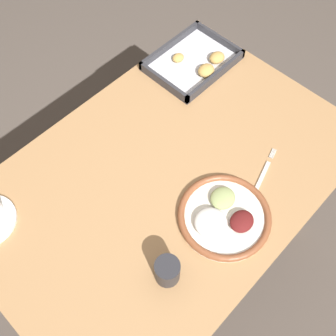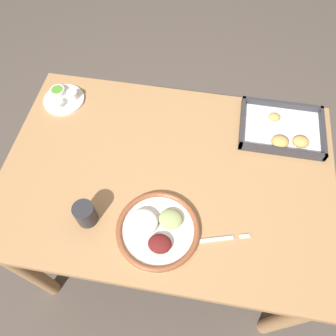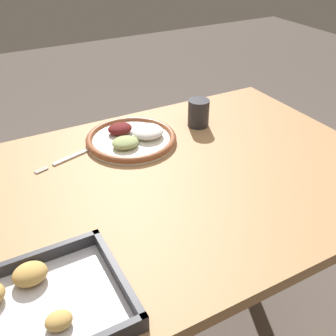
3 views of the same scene
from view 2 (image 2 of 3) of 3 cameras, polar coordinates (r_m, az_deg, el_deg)
The scene contains 7 objects.
ground_plane at distance 1.83m, azimuth -0.07°, elevation -12.55°, with size 8.00×8.00×0.00m, color #564C44.
dining_table at distance 1.24m, azimuth -0.10°, elevation -3.52°, with size 1.15×0.78×0.76m.
dinner_plate at distance 1.03m, azimuth -1.87°, elevation -10.61°, with size 0.26×0.26×0.04m.
fork at distance 1.04m, azimuth 7.50°, elevation -12.34°, with size 0.22×0.08×0.00m.
saucer_plate at distance 1.38m, azimuth -17.77°, elevation 11.56°, with size 0.16×0.16×0.04m.
baking_tray at distance 1.29m, azimuth 19.31°, elevation 6.21°, with size 0.31×0.23×0.04m.
drinking_cup at distance 1.05m, azimuth -14.20°, elevation -7.75°, with size 0.07×0.07×0.08m.
Camera 2 is at (0.10, -0.55, 1.74)m, focal length 35.00 mm.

